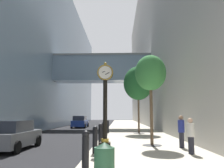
{
  "coord_description": "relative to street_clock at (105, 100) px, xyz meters",
  "views": [
    {
      "loc": [
        1.45,
        -4.38,
        1.88
      ],
      "look_at": [
        0.87,
        14.98,
        4.47
      ],
      "focal_mm": 36.9,
      "sensor_mm": 36.0,
      "label": 1
    }
  ],
  "objects": [
    {
      "name": "street_tree_mid_near",
      "position": [
        2.6,
        10.24,
        2.29
      ],
      "size": [
        2.84,
        2.84,
        6.42
      ],
      "color": "#333335",
      "rests_on": "sidewalk_right"
    },
    {
      "name": "street_tree_near",
      "position": [
        2.6,
        1.55,
        1.68
      ],
      "size": [
        1.84,
        1.84,
        5.27
      ],
      "color": "#333335",
      "rests_on": "sidewalk_right"
    },
    {
      "name": "bollard_fifth",
      "position": [
        -0.38,
        7.74,
        -1.84
      ],
      "size": [
        0.25,
        0.25,
        1.23
      ],
      "color": "black",
      "rests_on": "sidewalk_right"
    },
    {
      "name": "trash_bin",
      "position": [
        0.34,
        -5.98,
        -1.94
      ],
      "size": [
        0.53,
        0.53,
        1.05
      ],
      "color": "#234C33",
      "rests_on": "sidewalk_right"
    },
    {
      "name": "bollard_second",
      "position": [
        -0.38,
        -1.28,
        -1.84
      ],
      "size": [
        0.25,
        0.25,
        1.23
      ],
      "color": "black",
      "rests_on": "sidewalk_right"
    },
    {
      "name": "car_grey_mid",
      "position": [
        -5.09,
        0.59,
        -1.85
      ],
      "size": [
        2.04,
        4.18,
        1.57
      ],
      "color": "slate",
      "rests_on": "ground"
    },
    {
      "name": "bollard_nearest",
      "position": [
        -0.38,
        -4.29,
        -1.84
      ],
      "size": [
        0.25,
        0.25,
        1.23
      ],
      "color": "black",
      "rests_on": "sidewalk_right"
    },
    {
      "name": "ground_plane",
      "position": [
        -0.74,
        19.4,
        -2.62
      ],
      "size": [
        110.0,
        110.0,
        0.0
      ],
      "primitive_type": "plane",
      "color": "black",
      "rests_on": "ground"
    },
    {
      "name": "bollard_sixth",
      "position": [
        -0.38,
        10.75,
        -1.84
      ],
      "size": [
        0.25,
        0.25,
        1.23
      ],
      "color": "black",
      "rests_on": "sidewalk_right"
    },
    {
      "name": "pedestrian_by_clock",
      "position": [
        4.04,
        0.61,
        -1.57
      ],
      "size": [
        0.43,
        0.43,
        1.71
      ],
      "color": "#23232D",
      "rests_on": "sidewalk_right"
    },
    {
      "name": "sidewalk_right",
      "position": [
        2.17,
        22.4,
        -2.55
      ],
      "size": [
        5.81,
        80.0,
        0.14
      ],
      "primitive_type": "cube",
      "color": "#BCB29E",
      "rests_on": "ground"
    },
    {
      "name": "bollard_third",
      "position": [
        -0.38,
        1.73,
        -1.84
      ],
      "size": [
        0.25,
        0.25,
        1.23
      ],
      "color": "black",
      "rests_on": "sidewalk_right"
    },
    {
      "name": "street_clock",
      "position": [
        0.0,
        0.0,
        0.0
      ],
      "size": [
        0.84,
        0.55,
        4.52
      ],
      "color": "black",
      "rests_on": "sidewalk_right"
    },
    {
      "name": "building_block_right",
      "position": [
        9.57,
        22.4,
        11.36
      ],
      "size": [
        9.0,
        80.0,
        27.97
      ],
      "color": "#B7B2A8",
      "rests_on": "ground"
    },
    {
      "name": "bollard_fourth",
      "position": [
        -0.38,
        4.73,
        -1.84
      ],
      "size": [
        0.25,
        0.25,
        1.23
      ],
      "color": "black",
      "rests_on": "sidewalk_right"
    },
    {
      "name": "pedestrian_walking",
      "position": [
        3.95,
        -1.29,
        -1.64
      ],
      "size": [
        0.42,
        0.42,
        1.6
      ],
      "color": "#23232D",
      "rests_on": "sidewalk_right"
    },
    {
      "name": "car_blue_near",
      "position": [
        -4.98,
        21.95,
        -1.79
      ],
      "size": [
        2.1,
        4.66,
        1.71
      ],
      "color": "navy",
      "rests_on": "ground"
    },
    {
      "name": "building_block_left",
      "position": [
        -12.68,
        22.38,
        9.41
      ],
      "size": [
        22.65,
        80.0,
        24.14
      ],
      "color": "#758EA8",
      "rests_on": "ground"
    }
  ]
}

